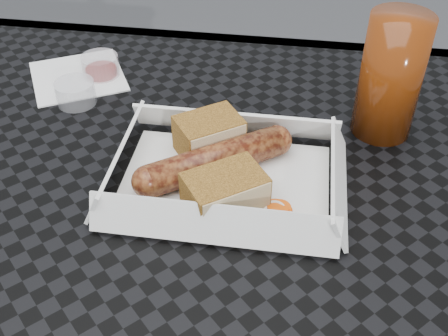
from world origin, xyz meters
The scene contains 10 objects.
patio_table centered at (0.00, 0.00, 0.67)m, with size 0.80×0.80×0.74m.
food_tray centered at (0.08, 0.05, 0.75)m, with size 0.22×0.15×0.00m, color white.
bratwurst centered at (0.07, 0.07, 0.77)m, with size 0.16×0.12×0.04m.
bread_near centered at (0.05, 0.10, 0.77)m, with size 0.07×0.05×0.04m, color olive.
bread_far centered at (0.09, 0.01, 0.77)m, with size 0.08×0.05×0.04m, color olive.
veg_garnish centered at (0.14, 0.01, 0.75)m, with size 0.03×0.03×0.00m.
napkin centered at (-0.15, 0.24, 0.75)m, with size 0.12×0.12×0.00m, color white.
condiment_cup_sauce centered at (-0.12, 0.25, 0.76)m, with size 0.05×0.05×0.03m, color maroon.
condiment_cup_empty centered at (-0.13, 0.18, 0.76)m, with size 0.05×0.05×0.03m, color silver.
drink_glass centered at (0.25, 0.18, 0.82)m, with size 0.07×0.07×0.15m, color #5E2308.
Camera 1 is at (0.15, -0.39, 1.15)m, focal length 45.00 mm.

